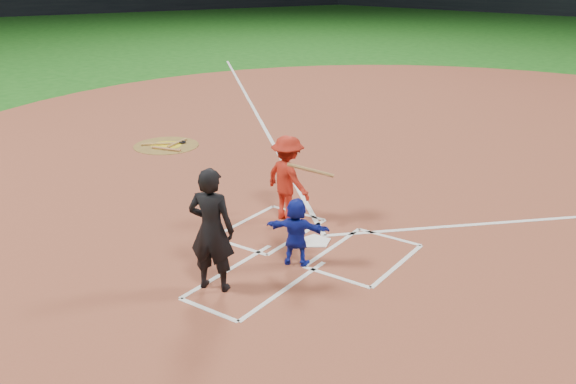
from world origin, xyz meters
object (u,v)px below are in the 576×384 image
Objects in this scene: home_plate at (315,241)px; batter_at_plate at (288,179)px; umpire at (211,230)px; on_deck_circle at (166,145)px; catcher at (296,232)px.

batter_at_plate is (-0.98, 0.56, 0.81)m from home_plate.
home_plate is 2.47m from umpire.
umpire is (-0.37, -2.26, 0.95)m from home_plate.
on_deck_circle is at bearing -58.40° from umpire.
catcher is 0.59× the size of umpire.
catcher is 1.54m from umpire.
batter_at_plate is at bearing -96.46° from umpire.
home_plate reaches higher than on_deck_circle.
home_plate is at bearing -23.38° from on_deck_circle.
catcher is 0.69× the size of batter_at_plate.
umpire is 1.17× the size of batter_at_plate.
batter_at_plate reaches higher than home_plate.
batter_at_plate is (5.45, -2.22, 0.81)m from on_deck_circle.
on_deck_circle is (-6.43, 2.78, -0.00)m from home_plate.
catcher is at bearing -131.04° from umpire.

